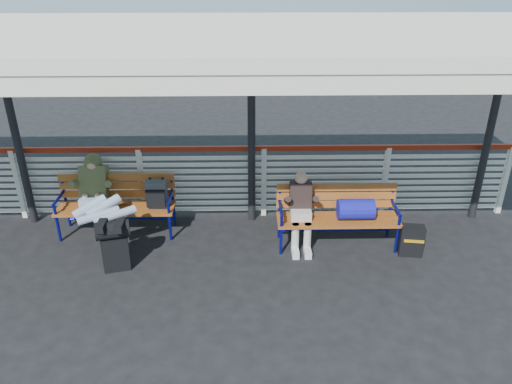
{
  "coord_description": "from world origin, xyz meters",
  "views": [
    {
      "loc": [
        1.72,
        -5.53,
        4.05
      ],
      "look_at": [
        1.85,
        1.0,
        0.86
      ],
      "focal_mm": 35.0,
      "sensor_mm": 36.0,
      "label": 1
    }
  ],
  "objects_px": {
    "bench_right": "(345,210)",
    "suitcase_side": "(411,240)",
    "companion_person": "(301,210)",
    "bench_left": "(127,198)",
    "luggage_stack": "(115,243)",
    "traveler_man": "(100,203)"
  },
  "relations": [
    {
      "from": "bench_right",
      "to": "traveler_man",
      "type": "height_order",
      "value": "traveler_man"
    },
    {
      "from": "bench_left",
      "to": "traveler_man",
      "type": "xyz_separation_m",
      "value": [
        -0.32,
        -0.35,
        0.09
      ]
    },
    {
      "from": "traveler_man",
      "to": "companion_person",
      "type": "distance_m",
      "value": 2.97
    },
    {
      "from": "companion_person",
      "to": "bench_left",
      "type": "bearing_deg",
      "value": 170.0
    },
    {
      "from": "luggage_stack",
      "to": "traveler_man",
      "type": "distance_m",
      "value": 0.81
    },
    {
      "from": "bench_right",
      "to": "companion_person",
      "type": "relative_size",
      "value": 1.57
    },
    {
      "from": "bench_right",
      "to": "suitcase_side",
      "type": "xyz_separation_m",
      "value": [
        0.94,
        -0.31,
        -0.35
      ]
    },
    {
      "from": "bench_right",
      "to": "companion_person",
      "type": "distance_m",
      "value": 0.66
    },
    {
      "from": "luggage_stack",
      "to": "companion_person",
      "type": "distance_m",
      "value": 2.69
    },
    {
      "from": "bench_left",
      "to": "traveler_man",
      "type": "relative_size",
      "value": 1.1
    },
    {
      "from": "luggage_stack",
      "to": "bench_left",
      "type": "xyz_separation_m",
      "value": [
        -0.02,
        1.04,
        0.18
      ]
    },
    {
      "from": "bench_left",
      "to": "bench_right",
      "type": "xyz_separation_m",
      "value": [
        3.31,
        -0.45,
        -0.0
      ]
    },
    {
      "from": "bench_left",
      "to": "suitcase_side",
      "type": "bearing_deg",
      "value": -10.2
    },
    {
      "from": "luggage_stack",
      "to": "suitcase_side",
      "type": "bearing_deg",
      "value": -9.97
    },
    {
      "from": "luggage_stack",
      "to": "traveler_man",
      "type": "height_order",
      "value": "traveler_man"
    },
    {
      "from": "bench_left",
      "to": "companion_person",
      "type": "bearing_deg",
      "value": -10.0
    },
    {
      "from": "luggage_stack",
      "to": "traveler_man",
      "type": "bearing_deg",
      "value": 103.07
    },
    {
      "from": "luggage_stack",
      "to": "bench_left",
      "type": "height_order",
      "value": "bench_left"
    },
    {
      "from": "bench_right",
      "to": "suitcase_side",
      "type": "height_order",
      "value": "bench_right"
    },
    {
      "from": "bench_left",
      "to": "bench_right",
      "type": "relative_size",
      "value": 1.0
    },
    {
      "from": "companion_person",
      "to": "suitcase_side",
      "type": "bearing_deg",
      "value": -10.54
    },
    {
      "from": "traveler_man",
      "to": "suitcase_side",
      "type": "distance_m",
      "value": 4.61
    }
  ]
}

